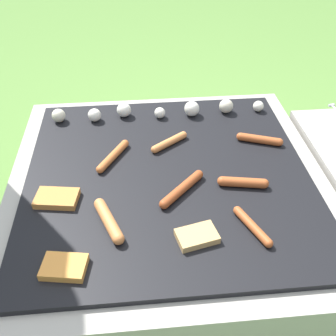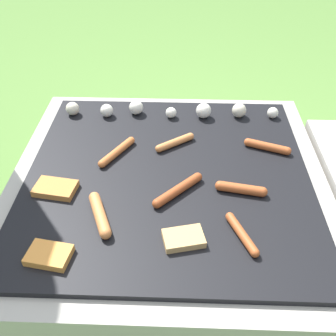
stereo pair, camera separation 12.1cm
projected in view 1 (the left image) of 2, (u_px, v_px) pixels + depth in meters
The scene contains 13 objects.
ground_plane at pixel (168, 256), 1.48m from camera, with size 14.00×14.00×0.00m, color #567F38.
grill at pixel (168, 219), 1.35m from camera, with size 0.99×0.99×0.41m.
sausage_front_right at pixel (243, 182), 1.17m from camera, with size 0.15×0.05×0.03m.
sausage_back_left at pixel (113, 156), 1.27m from camera, with size 0.10×0.16×0.03m.
sausage_mid_left at pixel (182, 189), 1.15m from camera, with size 0.14×0.15×0.03m.
sausage_front_center at pixel (260, 139), 1.34m from camera, with size 0.15×0.07×0.03m.
sausage_back_right at pixel (169, 142), 1.33m from camera, with size 0.13×0.10×0.03m.
sausage_mid_right at pixel (252, 226), 1.04m from camera, with size 0.08×0.14×0.02m.
sausage_back_center at pixel (109, 221), 1.05m from camera, with size 0.08×0.16×0.03m.
bread_slice_left at pixel (197, 236), 1.01m from camera, with size 0.12×0.09×0.02m.
bread_slice_right at pixel (64, 267), 0.94m from camera, with size 0.12×0.09×0.02m.
bread_slice_center at pixel (57, 198), 1.12m from camera, with size 0.13×0.09×0.02m.
mushroom_row at pixel (157, 110), 1.46m from camera, with size 0.79×0.07×0.06m.
Camera 1 is at (-0.09, -0.93, 1.20)m, focal length 42.00 mm.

